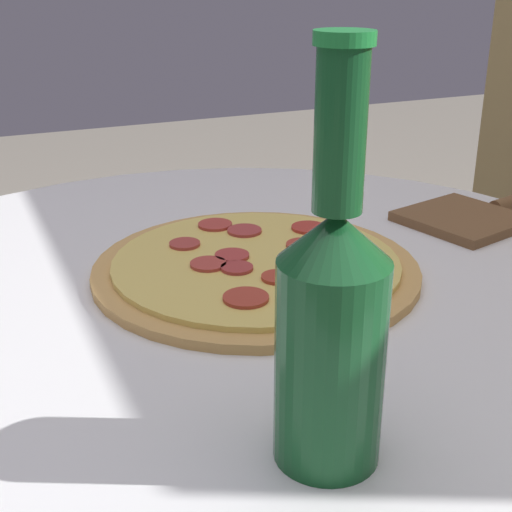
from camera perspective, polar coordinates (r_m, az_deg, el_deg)
table at (r=0.79m, az=-1.13°, el=-12.82°), size 0.96×0.96×0.68m
pizza at (r=0.76m, az=0.02°, el=-0.83°), size 0.35×0.35×0.02m
beer_bottle at (r=0.45m, az=6.07°, el=-5.31°), size 0.07×0.07×0.28m
pizza_paddle at (r=0.97m, az=17.41°, el=3.24°), size 0.16×0.28×0.02m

